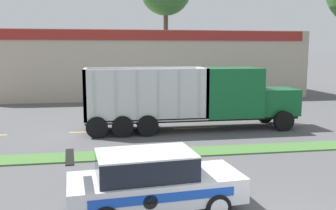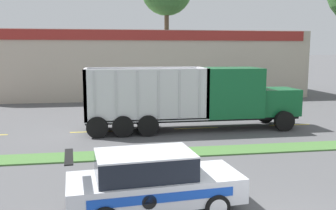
# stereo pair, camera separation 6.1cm
# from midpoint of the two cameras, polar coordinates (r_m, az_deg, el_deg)

# --- Properties ---
(grass_verge) EXTENTS (120.00, 1.36, 0.06)m
(grass_verge) POSITION_cam_midpoint_polar(r_m,az_deg,el_deg) (15.55, 4.81, -7.06)
(grass_verge) COLOR #477538
(grass_verge) RESTS_ON ground_plane
(centre_line_3) EXTENTS (2.40, 0.14, 0.01)m
(centre_line_3) POSITION_cam_midpoint_polar(r_m,az_deg,el_deg) (19.64, -11.39, -4.01)
(centre_line_3) COLOR yellow
(centre_line_3) RESTS_ON ground_plane
(centre_line_4) EXTENTS (2.40, 0.14, 0.01)m
(centre_line_4) POSITION_cam_midpoint_polar(r_m,az_deg,el_deg) (20.19, 4.14, -3.52)
(centre_line_4) COLOR yellow
(centre_line_4) RESTS_ON ground_plane
(centre_line_5) EXTENTS (2.40, 0.14, 0.01)m
(centre_line_5) POSITION_cam_midpoint_polar(r_m,az_deg,el_deg) (22.09, 17.89, -2.88)
(centre_line_5) COLOR yellow
(centre_line_5) RESTS_ON ground_plane
(dump_truck_lead) EXTENTS (11.25, 2.64, 3.29)m
(dump_truck_lead) POSITION_cam_midpoint_polar(r_m,az_deg,el_deg) (19.86, 6.55, 1.02)
(dump_truck_lead) COLOR black
(dump_truck_lead) RESTS_ON ground_plane
(rally_car) EXTENTS (4.57, 2.19, 1.64)m
(rally_car) POSITION_cam_midpoint_polar(r_m,az_deg,el_deg) (9.80, -2.54, -11.48)
(rally_car) COLOR silver
(rally_car) RESTS_ON ground_plane
(store_building_backdrop) EXTENTS (27.92, 12.10, 5.80)m
(store_building_backdrop) POSITION_cam_midpoint_polar(r_m,az_deg,el_deg) (36.67, -3.95, 6.38)
(store_building_backdrop) COLOR #BCB29E
(store_building_backdrop) RESTS_ON ground_plane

